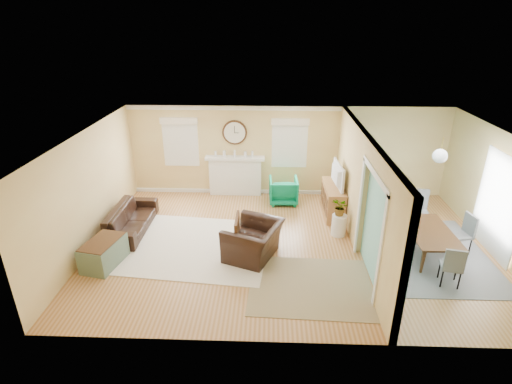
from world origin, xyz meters
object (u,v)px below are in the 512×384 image
(eames_chair, at_px, (253,241))
(green_chair, at_px, (283,191))
(credenza, at_px, (333,200))
(sofa, at_px, (131,219))
(dining_table, at_px, (429,242))

(eames_chair, height_order, green_chair, eames_chair)
(green_chair, bearing_deg, credenza, 150.58)
(sofa, relative_size, eames_chair, 1.73)
(sofa, distance_m, credenza, 5.17)
(sofa, distance_m, dining_table, 6.94)
(eames_chair, height_order, credenza, credenza)
(sofa, distance_m, green_chair, 4.15)
(sofa, height_order, credenza, credenza)
(credenza, bearing_deg, dining_table, -46.09)
(green_chair, xyz_separation_m, dining_table, (3.13, -2.58, -0.07))
(green_chair, relative_size, credenza, 0.58)
(dining_table, bearing_deg, green_chair, 49.51)
(eames_chair, xyz_separation_m, dining_table, (3.85, 0.24, -0.10))
(eames_chair, bearing_deg, sofa, -87.39)
(credenza, distance_m, dining_table, 2.66)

